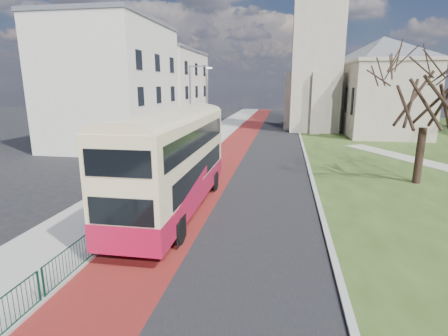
# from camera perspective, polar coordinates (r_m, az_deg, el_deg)

# --- Properties ---
(ground) EXTENTS (160.00, 160.00, 0.00)m
(ground) POSITION_cam_1_polar(r_m,az_deg,el_deg) (15.42, -6.54, -11.36)
(ground) COLOR black
(ground) RESTS_ON ground
(road_carriageway) EXTENTS (9.00, 120.00, 0.01)m
(road_carriageway) POSITION_cam_1_polar(r_m,az_deg,el_deg) (34.11, 5.35, 2.52)
(road_carriageway) COLOR black
(road_carriageway) RESTS_ON ground
(bus_lane) EXTENTS (3.40, 120.00, 0.01)m
(bus_lane) POSITION_cam_1_polar(r_m,az_deg,el_deg) (34.42, 0.86, 2.68)
(bus_lane) COLOR #591414
(bus_lane) RESTS_ON ground
(pavement_west) EXTENTS (4.00, 120.00, 0.12)m
(pavement_west) POSITION_cam_1_polar(r_m,az_deg,el_deg) (35.19, -5.27, 2.96)
(pavement_west) COLOR gray
(pavement_west) RESTS_ON ground
(kerb_west) EXTENTS (0.25, 120.00, 0.13)m
(kerb_west) POSITION_cam_1_polar(r_m,az_deg,el_deg) (34.73, -2.08, 2.87)
(kerb_west) COLOR #999993
(kerb_west) RESTS_ON ground
(kerb_east) EXTENTS (0.25, 80.00, 0.13)m
(kerb_east) POSITION_cam_1_polar(r_m,az_deg,el_deg) (36.02, 12.93, 2.92)
(kerb_east) COLOR #999993
(kerb_east) RESTS_ON ground
(pedestrian_railing) EXTENTS (0.07, 24.00, 1.12)m
(pedestrian_railing) POSITION_cam_1_polar(r_m,az_deg,el_deg) (19.66, -11.60, -4.26)
(pedestrian_railing) COLOR #0C3522
(pedestrian_railing) RESTS_ON ground
(gothic_church) EXTENTS (16.38, 18.00, 40.00)m
(gothic_church) POSITION_cam_1_polar(r_m,az_deg,el_deg) (52.52, 20.34, 20.00)
(gothic_church) COLOR gray
(gothic_church) RESTS_ON ground
(street_block_near) EXTENTS (10.30, 14.30, 13.00)m
(street_block_near) POSITION_cam_1_polar(r_m,az_deg,el_deg) (39.74, -17.67, 12.95)
(street_block_near) COLOR silver
(street_block_near) RESTS_ON ground
(street_block_far) EXTENTS (10.30, 16.30, 11.50)m
(street_block_far) POSITION_cam_1_polar(r_m,az_deg,el_deg) (54.48, -9.76, 12.56)
(street_block_far) COLOR beige
(street_block_far) RESTS_ON ground
(streetlamp) EXTENTS (2.13, 0.18, 8.00)m
(streetlamp) POSITION_cam_1_polar(r_m,az_deg,el_deg) (32.56, -5.24, 10.15)
(streetlamp) COLOR gray
(streetlamp) RESTS_ON pavement_west
(bus) EXTENTS (2.95, 12.10, 5.05)m
(bus) POSITION_cam_1_polar(r_m,az_deg,el_deg) (17.74, -8.22, 1.71)
(bus) COLOR #A30F2F
(bus) RESTS_ON ground
(winter_tree_near) EXTENTS (7.46, 7.46, 9.51)m
(winter_tree_near) POSITION_cam_1_polar(r_m,az_deg,el_deg) (25.94, 30.52, 12.05)
(winter_tree_near) COLOR black
(winter_tree_near) RESTS_ON grass_green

